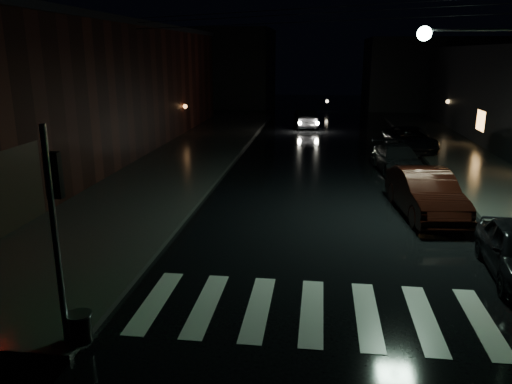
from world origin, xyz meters
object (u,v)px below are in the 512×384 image
(parked_car_d, at_px, (409,139))
(oncoming_car, at_px, (305,119))
(parked_car_b, at_px, (426,193))
(parked_car_c, at_px, (398,159))

(parked_car_d, distance_m, oncoming_car, 10.88)
(oncoming_car, bearing_deg, parked_car_b, 95.20)
(parked_car_b, relative_size, parked_car_d, 0.98)
(parked_car_c, bearing_deg, parked_car_b, -96.32)
(parked_car_d, bearing_deg, parked_car_c, -112.19)
(parked_car_c, distance_m, parked_car_d, 5.86)
(oncoming_car, bearing_deg, parked_car_d, 117.73)
(parked_car_b, xyz_separation_m, parked_car_d, (1.42, 12.22, -0.11))
(parked_car_d, relative_size, oncoming_car, 1.21)
(parked_car_d, height_order, oncoming_car, parked_car_d)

